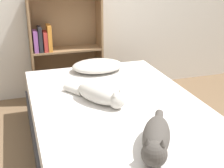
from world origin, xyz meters
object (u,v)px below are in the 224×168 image
(cat_light, at_px, (100,94))
(cat_dark, at_px, (156,138))
(bed, at_px, (118,130))
(pillow, at_px, (98,66))
(bookshelf, at_px, (63,47))

(cat_light, bearing_deg, cat_dark, -22.01)
(bed, distance_m, pillow, 0.81)
(cat_light, bearing_deg, bed, 34.51)
(pillow, distance_m, cat_dark, 1.40)
(bed, distance_m, bookshelf, 1.34)
(bed, height_order, pillow, pillow)
(pillow, bearing_deg, cat_light, -103.92)
(pillow, height_order, bookshelf, bookshelf)
(pillow, xyz_separation_m, cat_light, (-0.18, -0.71, 0.02))
(cat_dark, relative_size, bookshelf, 0.51)
(cat_dark, bearing_deg, bookshelf, -145.39)
(bed, relative_size, cat_dark, 3.45)
(bed, relative_size, pillow, 3.99)
(bed, relative_size, cat_light, 3.62)
(bed, xyz_separation_m, cat_dark, (0.00, -0.64, 0.29))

